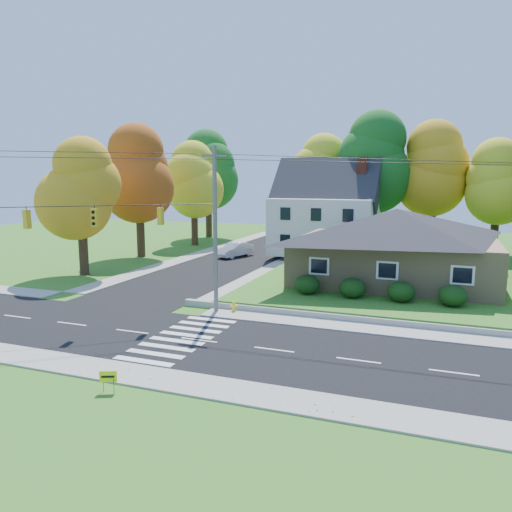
# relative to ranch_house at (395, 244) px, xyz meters

# --- Properties ---
(ground) EXTENTS (120.00, 120.00, 0.00)m
(ground) POSITION_rel_ranch_house_xyz_m (-8.00, -16.00, -3.27)
(ground) COLOR #3D7923
(road_main) EXTENTS (90.00, 8.00, 0.02)m
(road_main) POSITION_rel_ranch_house_xyz_m (-8.00, -16.00, -3.26)
(road_main) COLOR black
(road_main) RESTS_ON ground
(road_cross) EXTENTS (8.00, 44.00, 0.02)m
(road_cross) POSITION_rel_ranch_house_xyz_m (-16.00, 10.00, -3.25)
(road_cross) COLOR black
(road_cross) RESTS_ON ground
(sidewalk_north) EXTENTS (90.00, 2.00, 0.08)m
(sidewalk_north) POSITION_rel_ranch_house_xyz_m (-8.00, -11.00, -3.23)
(sidewalk_north) COLOR #9C9A90
(sidewalk_north) RESTS_ON ground
(sidewalk_south) EXTENTS (90.00, 2.00, 0.08)m
(sidewalk_south) POSITION_rel_ranch_house_xyz_m (-8.00, -21.00, -3.23)
(sidewalk_south) COLOR #9C9A90
(sidewalk_south) RESTS_ON ground
(lawn) EXTENTS (30.00, 30.00, 0.50)m
(lawn) POSITION_rel_ranch_house_xyz_m (5.00, 5.00, -3.02)
(lawn) COLOR #3D7923
(lawn) RESTS_ON ground
(ranch_house) EXTENTS (14.60, 10.60, 5.40)m
(ranch_house) POSITION_rel_ranch_house_xyz_m (0.00, 0.00, 0.00)
(ranch_house) COLOR tan
(ranch_house) RESTS_ON lawn
(colonial_house) EXTENTS (10.40, 8.40, 9.60)m
(colonial_house) POSITION_rel_ranch_house_xyz_m (-7.96, 12.00, 1.32)
(colonial_house) COLOR silver
(colonial_house) RESTS_ON lawn
(hedge_row) EXTENTS (10.70, 1.70, 1.27)m
(hedge_row) POSITION_rel_ranch_house_xyz_m (-0.50, -6.20, -2.13)
(hedge_row) COLOR #163A10
(hedge_row) RESTS_ON lawn
(traffic_infrastructure) EXTENTS (38.10, 10.66, 10.00)m
(traffic_infrastructure) POSITION_rel_ranch_house_xyz_m (-8.15, -14.65, 1.88)
(traffic_infrastructure) COLOR #666059
(traffic_infrastructure) RESTS_ON ground
(tree_lot_0) EXTENTS (6.72, 6.72, 12.51)m
(tree_lot_0) POSITION_rel_ranch_house_xyz_m (-10.00, 18.00, 5.04)
(tree_lot_0) COLOR #3F2A19
(tree_lot_0) RESTS_ON lawn
(tree_lot_1) EXTENTS (7.84, 7.84, 14.60)m
(tree_lot_1) POSITION_rel_ranch_house_xyz_m (-4.00, 17.00, 6.35)
(tree_lot_1) COLOR #3F2A19
(tree_lot_1) RESTS_ON lawn
(tree_lot_2) EXTENTS (7.28, 7.28, 13.56)m
(tree_lot_2) POSITION_rel_ranch_house_xyz_m (2.00, 18.00, 5.70)
(tree_lot_2) COLOR #3F2A19
(tree_lot_2) RESTS_ON lawn
(tree_lot_3) EXTENTS (6.16, 6.16, 11.47)m
(tree_lot_3) POSITION_rel_ranch_house_xyz_m (8.00, 17.00, 4.39)
(tree_lot_3) COLOR #3F2A19
(tree_lot_3) RESTS_ON lawn
(tree_west_0) EXTENTS (6.16, 6.16, 11.47)m
(tree_west_0) POSITION_rel_ranch_house_xyz_m (-25.00, -4.00, 3.89)
(tree_west_0) COLOR #3F2A19
(tree_west_0) RESTS_ON ground
(tree_west_1) EXTENTS (7.28, 7.28, 13.56)m
(tree_west_1) POSITION_rel_ranch_house_xyz_m (-26.00, 6.00, 5.20)
(tree_west_1) COLOR #3F2A19
(tree_west_1) RESTS_ON ground
(tree_west_2) EXTENTS (6.72, 6.72, 12.51)m
(tree_west_2) POSITION_rel_ranch_house_xyz_m (-25.00, 16.00, 4.54)
(tree_west_2) COLOR #3F2A19
(tree_west_2) RESTS_ON ground
(tree_west_3) EXTENTS (7.84, 7.84, 14.60)m
(tree_west_3) POSITION_rel_ranch_house_xyz_m (-27.00, 24.00, 5.85)
(tree_west_3) COLOR #3F2A19
(tree_west_3) RESTS_ON ground
(white_car) EXTENTS (2.83, 4.79, 1.49)m
(white_car) POSITION_rel_ranch_house_xyz_m (-16.76, 9.13, -2.50)
(white_car) COLOR silver
(white_car) RESTS_ON road_cross
(fire_hydrant) EXTENTS (0.40, 0.31, 0.70)m
(fire_hydrant) POSITION_rel_ranch_house_xyz_m (-8.48, -10.45, -2.93)
(fire_hydrant) COLOR #FFF31D
(fire_hydrant) RESTS_ON ground
(yard_sign) EXTENTS (0.62, 0.31, 0.84)m
(yard_sign) POSITION_rel_ranch_house_xyz_m (-8.46, -22.69, -2.67)
(yard_sign) COLOR black
(yard_sign) RESTS_ON ground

